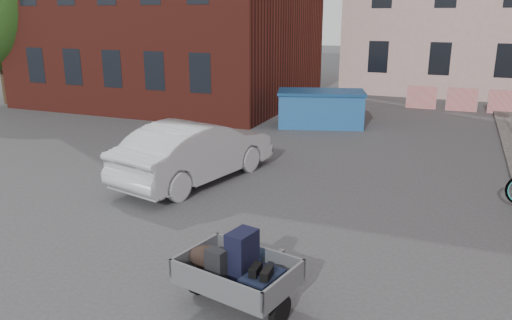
% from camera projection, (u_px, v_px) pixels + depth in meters
% --- Properties ---
extents(ground, '(120.00, 120.00, 0.00)m').
position_uv_depth(ground, '(233.00, 222.00, 10.25)').
color(ground, '#38383A').
rests_on(ground, ground).
extents(far_building, '(6.00, 6.00, 8.00)m').
position_uv_depth(far_building, '(107.00, 16.00, 35.91)').
color(far_building, maroon).
rests_on(far_building, ground).
extents(barriers, '(4.70, 0.18, 1.00)m').
position_uv_depth(barriers, '(462.00, 100.00, 21.93)').
color(barriers, red).
rests_on(barriers, ground).
extents(trailer, '(1.80, 1.94, 1.20)m').
position_uv_depth(trailer, '(237.00, 270.00, 7.10)').
color(trailer, black).
rests_on(trailer, ground).
extents(dumpster, '(3.57, 2.52, 1.35)m').
position_uv_depth(dumpster, '(321.00, 108.00, 18.90)').
color(dumpster, '#235FA6').
rests_on(dumpster, ground).
extents(silver_car, '(2.64, 4.92, 1.54)m').
position_uv_depth(silver_car, '(196.00, 151.00, 12.69)').
color(silver_car, '#B7B9BF').
rests_on(silver_car, ground).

